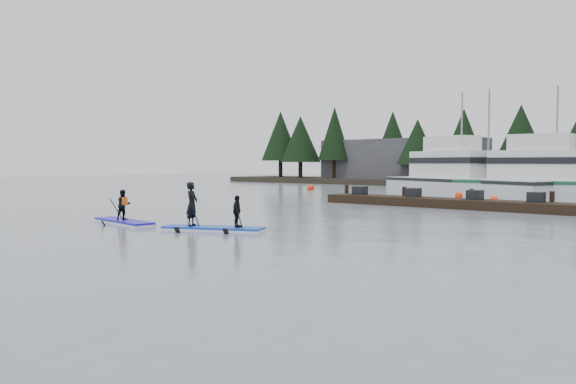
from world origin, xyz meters
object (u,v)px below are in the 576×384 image
Objects in this scene: fishing_boat_large at (463,184)px; floating_dock at (447,203)px; fishing_boat_medium at (560,188)px; paddleboard_solo at (124,214)px; paddleboard_duo at (210,216)px.

floating_dock is at bearing -48.62° from fishing_boat_large.
paddleboard_solo is at bearing -108.58° from fishing_boat_medium.
fishing_boat_medium is 4.05× the size of paddleboard_duo.
floating_dock is at bearing 56.57° from paddleboard_duo.
fishing_boat_medium reaches higher than paddleboard_solo.
paddleboard_solo is at bearing -112.35° from floating_dock.
paddleboard_duo is at bearing -97.97° from floating_dock.
fishing_boat_large reaches higher than fishing_boat_medium.
paddleboard_solo reaches higher than floating_dock.
paddleboard_duo is (-2.52, -14.81, 0.26)m from floating_dock.
paddleboard_solo is at bearing 163.59° from paddleboard_duo.
fishing_boat_large is at bearing 169.41° from fishing_boat_medium.
fishing_boat_large is 7.54m from fishing_boat_medium.
paddleboard_duo is at bearing 16.01° from paddleboard_solo.
paddleboard_duo reaches higher than floating_dock.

